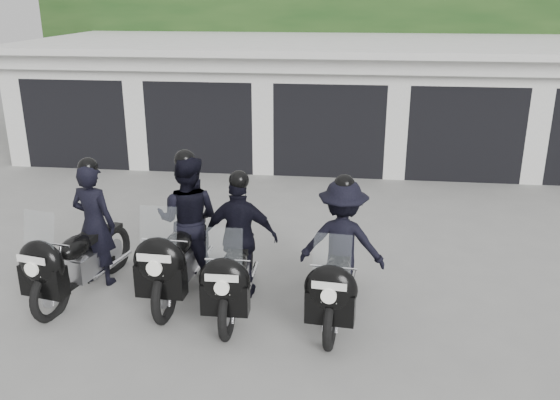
# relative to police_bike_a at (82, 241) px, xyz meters

# --- Properties ---
(ground) EXTENTS (80.00, 80.00, 0.00)m
(ground) POSITION_rel_police_bike_a_xyz_m (3.24, 0.73, -0.80)
(ground) COLOR gray
(ground) RESTS_ON ground
(garage_block) EXTENTS (16.40, 6.80, 2.96)m
(garage_block) POSITION_rel_police_bike_a_xyz_m (3.24, 8.79, 0.63)
(garage_block) COLOR white
(garage_block) RESTS_ON ground
(background_vegetation) EXTENTS (20.00, 3.90, 5.80)m
(background_vegetation) POSITION_rel_police_bike_a_xyz_m (3.61, 13.65, 1.97)
(background_vegetation) COLOR #183914
(background_vegetation) RESTS_ON ground
(police_bike_a) EXTENTS (0.97, 2.28, 2.01)m
(police_bike_a) POSITION_rel_police_bike_a_xyz_m (0.00, 0.00, 0.00)
(police_bike_a) COLOR black
(police_bike_a) RESTS_ON ground
(police_bike_b) EXTENTS (0.98, 2.43, 2.11)m
(police_bike_b) POSITION_rel_police_bike_a_xyz_m (1.41, 0.33, 0.09)
(police_bike_b) COLOR black
(police_bike_b) RESTS_ON ground
(police_bike_c) EXTENTS (1.07, 2.23, 1.94)m
(police_bike_c) POSITION_rel_police_bike_a_xyz_m (2.28, -0.04, 0.03)
(police_bike_c) COLOR black
(police_bike_c) RESTS_ON ground
(police_bike_d) EXTENTS (1.22, 2.25, 1.95)m
(police_bike_d) POSITION_rel_police_bike_a_xyz_m (3.69, -0.08, 0.04)
(police_bike_d) COLOR black
(police_bike_d) RESTS_ON ground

